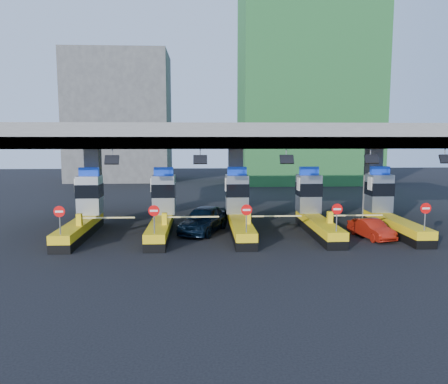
{
  "coord_description": "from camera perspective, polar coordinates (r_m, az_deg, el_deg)",
  "views": [
    {
      "loc": [
        -2.46,
        -27.91,
        6.16
      ],
      "look_at": [
        -0.98,
        0.0,
        2.66
      ],
      "focal_mm": 35.0,
      "sensor_mm": 36.0,
      "label": 1
    }
  ],
  "objects": [
    {
      "name": "ground",
      "position": [
        28.69,
        1.97,
        -5.26
      ],
      "size": [
        120.0,
        120.0,
        0.0
      ],
      "primitive_type": "plane",
      "color": "black",
      "rests_on": "ground"
    },
    {
      "name": "toll_lane_far_right",
      "position": [
        31.19,
        20.58,
        -2.1
      ],
      "size": [
        4.43,
        8.0,
        4.16
      ],
      "color": "black",
      "rests_on": "ground"
    },
    {
      "name": "toll_lane_left",
      "position": [
        28.7,
        -8.06,
        -2.48
      ],
      "size": [
        4.43,
        8.0,
        4.16
      ],
      "color": "black",
      "rests_on": "ground"
    },
    {
      "name": "bg_building_scaffold",
      "position": [
        62.13,
        10.8,
        14.26
      ],
      "size": [
        18.0,
        12.0,
        28.0
      ],
      "primitive_type": "cube",
      "color": "#1E5926",
      "rests_on": "ground"
    },
    {
      "name": "red_car",
      "position": [
        28.34,
        18.69,
        -4.57
      ],
      "size": [
        1.98,
        3.76,
        1.18
      ],
      "primitive_type": "imported",
      "rotation": [
        0.0,
        0.0,
        0.21
      ],
      "color": "#9C180C",
      "rests_on": "ground"
    },
    {
      "name": "van",
      "position": [
        28.51,
        -2.67,
        -3.57
      ],
      "size": [
        3.73,
        5.47,
        1.73
      ],
      "primitive_type": "imported",
      "rotation": [
        0.0,
        0.0,
        -0.37
      ],
      "color": "black",
      "rests_on": "ground"
    },
    {
      "name": "toll_lane_far_left",
      "position": [
        29.57,
        -17.77,
        -2.47
      ],
      "size": [
        4.43,
        8.0,
        4.16
      ],
      "color": "black",
      "rests_on": "ground"
    },
    {
      "name": "bg_building_concrete",
      "position": [
        65.01,
        -13.43,
        9.45
      ],
      "size": [
        14.0,
        10.0,
        18.0
      ],
      "primitive_type": "cube",
      "color": "#4C4C49",
      "rests_on": "ground"
    },
    {
      "name": "toll_lane_right",
      "position": [
        29.55,
        11.65,
        -2.28
      ],
      "size": [
        4.43,
        8.0,
        4.16
      ],
      "color": "black",
      "rests_on": "ground"
    },
    {
      "name": "toll_canopy",
      "position": [
        30.88,
        1.56,
        7.09
      ],
      "size": [
        28.0,
        12.09,
        7.0
      ],
      "color": "slate",
      "rests_on": "ground"
    },
    {
      "name": "toll_lane_center",
      "position": [
        28.69,
        1.94,
        -2.42
      ],
      "size": [
        4.43,
        8.0,
        4.16
      ],
      "color": "black",
      "rests_on": "ground"
    }
  ]
}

